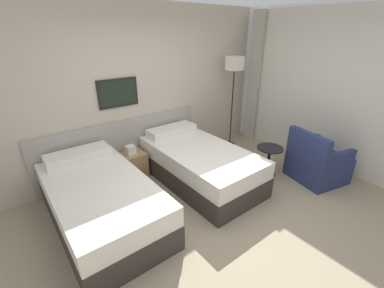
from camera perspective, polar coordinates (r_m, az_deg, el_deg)
The scene contains 9 objects.
ground_plane at distance 3.51m, azimuth 6.99°, elevation -16.54°, with size 16.00×16.00×0.00m, color gray.
wall_headboard at distance 4.44m, azimuth -11.54°, elevation 10.78°, with size 10.00×0.10×2.70m.
wall_window at distance 4.90m, azimuth 31.10°, elevation 9.60°, with size 0.21×4.52×2.70m.
bed_near_door at distance 3.51m, azimuth -19.54°, elevation -11.85°, with size 1.09×2.04×0.71m.
bed_near_window at distance 4.15m, azimuth 1.54°, elevation -4.43°, with size 1.09×2.04×0.71m.
nightstand at distance 4.41m, azimuth -13.17°, elevation -4.43°, with size 0.43×0.36×0.56m.
floor_lamp at distance 5.21m, azimuth 9.38°, elevation 15.83°, with size 0.26×0.26×1.83m.
side_table at distance 4.48m, azimuth 16.77°, elevation -2.52°, with size 0.43×0.43×0.50m.
armchair at distance 4.65m, azimuth 25.94°, elevation -3.89°, with size 0.88×0.90×0.86m.
Camera 1 is at (-1.96, -1.83, 2.27)m, focal length 24.00 mm.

